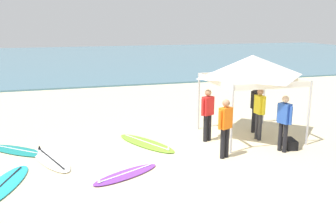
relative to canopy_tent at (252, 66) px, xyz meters
The scene contains 14 objects.
ground_plane 3.87m from the canopy_tent, 156.84° to the right, with size 80.00×80.00×0.00m, color beige.
sea 29.34m from the canopy_tent, 95.49° to the left, with size 80.00×36.00×0.10m, color teal.
canopy_tent is the anchor object (origin of this frame).
surfboard_white 6.87m from the canopy_tent, behind, with size 1.40×2.43×0.19m.
surfboard_cyan 8.11m from the canopy_tent, 165.80° to the right, with size 1.44×2.61×0.19m.
surfboard_purple 5.57m from the canopy_tent, 155.76° to the right, with size 1.99×1.38×0.19m.
surfboard_teal 7.79m from the canopy_tent, behind, with size 2.09×1.94×0.19m.
surfboard_lime 4.24m from the canopy_tent, behind, with size 1.74×2.53×0.19m.
person_orange 2.71m from the canopy_tent, 135.77° to the right, with size 0.51×0.34×1.71m.
person_yellow 1.45m from the canopy_tent, 70.20° to the right, with size 0.22×0.55×1.71m.
person_blue 2.16m from the canopy_tent, 82.04° to the right, with size 0.31×0.53×1.71m.
person_red 2.08m from the canopy_tent, behind, with size 0.52×0.34×1.71m.
person_black 1.53m from the canopy_tent, 44.01° to the left, with size 0.44×0.40×1.71m.
gear_bag_near_tent 2.74m from the canopy_tent, 66.52° to the right, with size 0.60×0.32×0.28m, color black.
Camera 1 is at (-3.32, -9.59, 3.81)m, focal length 39.77 mm.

